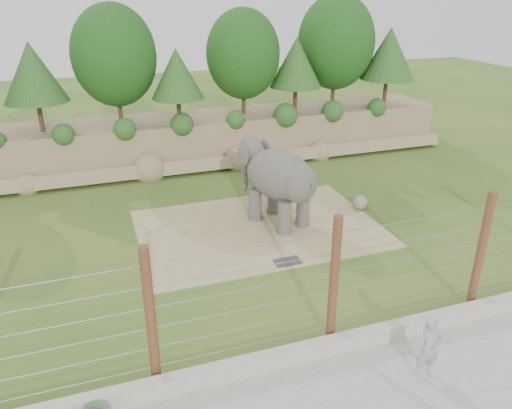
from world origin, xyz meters
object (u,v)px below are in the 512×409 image
object	(u,v)px
barrier_fence	(334,282)
zookeeper	(429,348)
stone_ball	(360,202)
elephant	(279,186)

from	to	relation	value
barrier_fence	zookeeper	size ratio (longest dim) A/B	11.11
stone_ball	barrier_fence	xyz separation A→B (m)	(-5.50, -7.82, 1.65)
zookeeper	barrier_fence	bearing A→B (deg)	131.31
elephant	stone_ball	world-z (taller)	elephant
elephant	stone_ball	bearing A→B (deg)	-21.88
barrier_fence	zookeeper	xyz separation A→B (m)	(1.71, -2.12, -1.08)
elephant	barrier_fence	distance (m)	7.93
elephant	zookeeper	distance (m)	9.93
elephant	zookeeper	world-z (taller)	elephant
stone_ball	zookeeper	world-z (taller)	zookeeper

